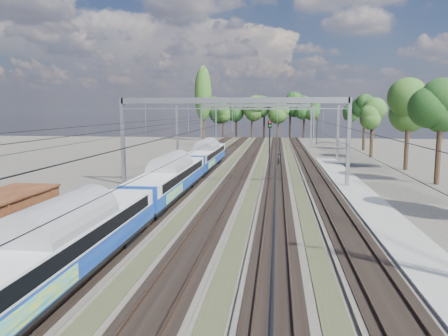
# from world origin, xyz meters

# --- Properties ---
(ground) EXTENTS (220.00, 220.00, 0.00)m
(ground) POSITION_xyz_m (0.00, 0.00, 0.00)
(ground) COLOR #47423A
(ground) RESTS_ON ground
(track_bed) EXTENTS (21.00, 130.00, 0.34)m
(track_bed) POSITION_xyz_m (-0.00, 45.00, 0.10)
(track_bed) COLOR #47423A
(track_bed) RESTS_ON ground
(platform) EXTENTS (3.00, 70.00, 0.30)m
(platform) POSITION_xyz_m (12.00, 20.00, 0.15)
(platform) COLOR gray
(platform) RESTS_ON ground
(catenary) EXTENTS (25.65, 130.00, 9.00)m
(catenary) POSITION_xyz_m (0.33, 52.69, 6.40)
(catenary) COLOR gray
(catenary) RESTS_ON ground
(tree_belt) EXTENTS (39.74, 101.74, 11.32)m
(tree_belt) POSITION_xyz_m (5.95, 96.35, 8.07)
(tree_belt) COLOR black
(tree_belt) RESTS_ON ground
(poplar) EXTENTS (4.40, 4.40, 19.04)m
(poplar) POSITION_xyz_m (-14.50, 98.00, 11.89)
(poplar) COLOR black
(poplar) RESTS_ON ground
(emu_train) EXTENTS (2.71, 57.40, 3.96)m
(emu_train) POSITION_xyz_m (-4.50, 21.89, 2.33)
(emu_train) COLOR black
(emu_train) RESTS_ON ground
(worker) EXTENTS (0.52, 0.71, 1.81)m
(worker) POSITION_xyz_m (4.82, 47.18, 0.90)
(worker) COLOR black
(worker) RESTS_ON ground
(signal_near) EXTENTS (0.47, 0.43, 6.55)m
(signal_near) POSITION_xyz_m (3.68, 36.46, 4.14)
(signal_near) COLOR black
(signal_near) RESTS_ON ground
(signal_far) EXTENTS (0.39, 0.36, 6.14)m
(signal_far) POSITION_xyz_m (13.38, 85.83, 3.88)
(signal_far) COLOR black
(signal_far) RESTS_ON ground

